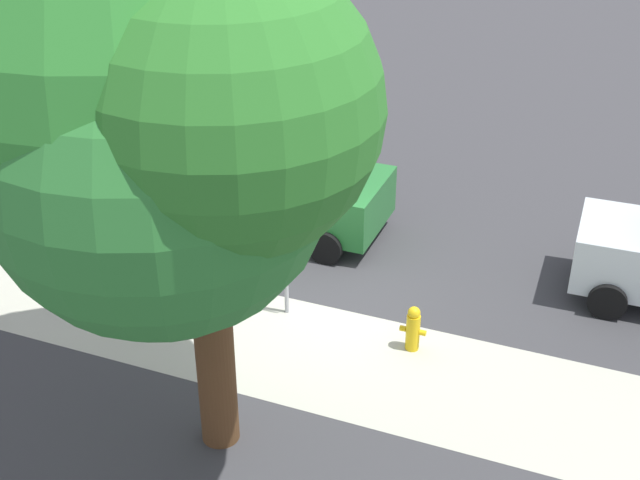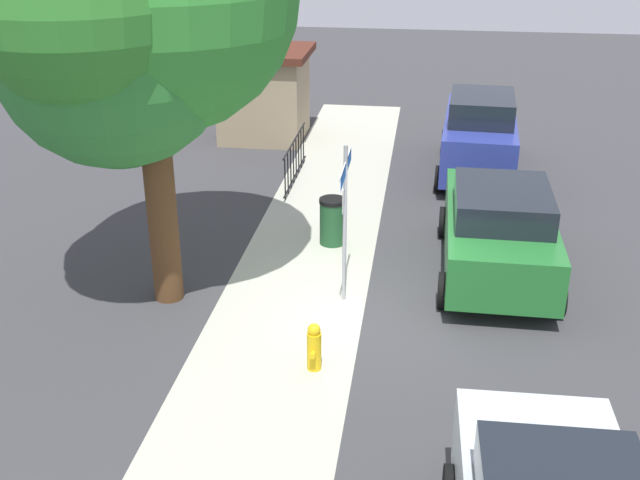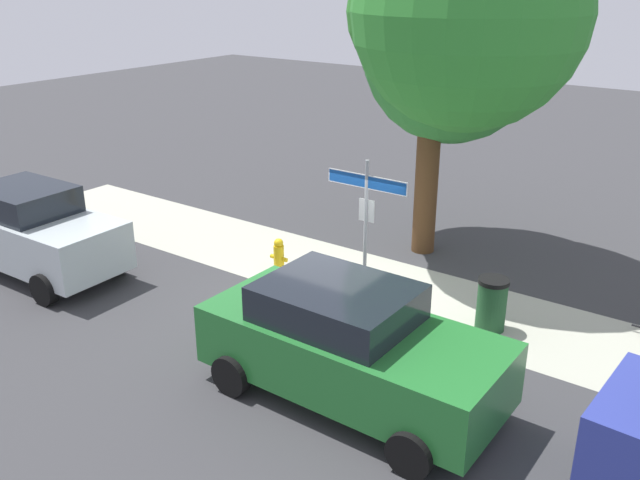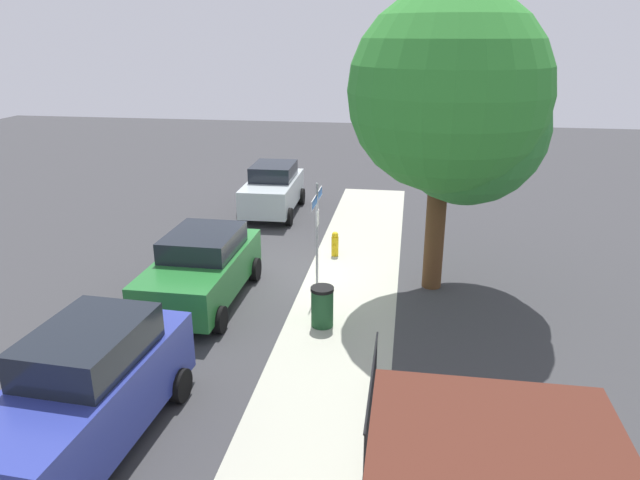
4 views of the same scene
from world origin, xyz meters
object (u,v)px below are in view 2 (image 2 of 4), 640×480
car_blue (479,134)px  utility_shed (264,93)px  street_sign (345,195)px  shade_tree (130,9)px  fire_hydrant (314,347)px  car_green (499,229)px  trash_bin (332,221)px

car_blue → utility_shed: 6.49m
street_sign → utility_shed: bearing=19.7°
street_sign → car_blue: 7.66m
street_sign → shade_tree: bearing=91.1°
fire_hydrant → shade_tree: bearing=55.9°
fire_hydrant → car_blue: bearing=-16.8°
utility_shed → shade_tree: bearing=179.9°
street_sign → car_blue: size_ratio=0.62×
street_sign → shade_tree: shade_tree is taller
shade_tree → utility_shed: 10.24m
car_green → car_blue: 5.69m
car_blue → utility_shed: size_ratio=1.73×
shade_tree → trash_bin: 5.85m
car_blue → fire_hydrant: (-9.38, 2.83, -0.66)m
street_sign → car_green: street_sign is taller
shade_tree → car_green: shade_tree is taller
car_blue → street_sign: bearing=162.9°
shade_tree → car_blue: bearing=-40.1°
street_sign → shade_tree: size_ratio=0.38×
shade_tree → utility_shed: bearing=-0.1°
car_green → trash_bin: (0.90, 3.23, -0.42)m
street_sign → car_blue: (7.13, -2.63, -0.94)m
fire_hydrant → trash_bin: size_ratio=0.80×
car_blue → trash_bin: bearing=150.0°
fire_hydrant → trash_bin: bearing=3.7°
shade_tree → car_blue: size_ratio=1.64×
car_green → utility_shed: (8.06, 6.13, 0.41)m
car_blue → trash_bin: size_ratio=4.73×
car_blue → trash_bin: car_blue is taller
trash_bin → fire_hydrant: bearing=-176.3°
car_green → fire_hydrant: car_green is taller
fire_hydrant → trash_bin: trash_bin is taller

